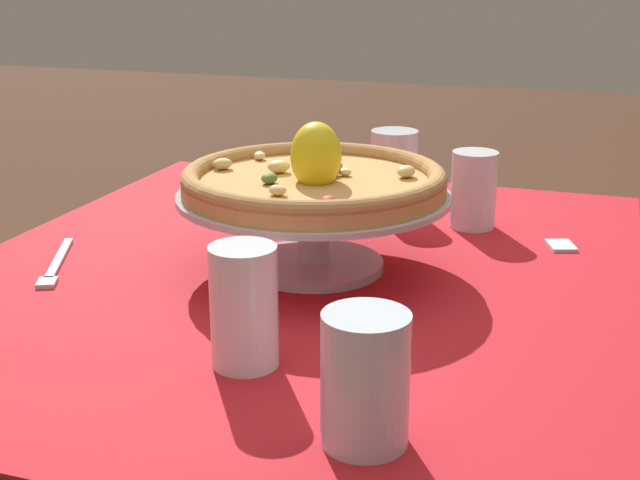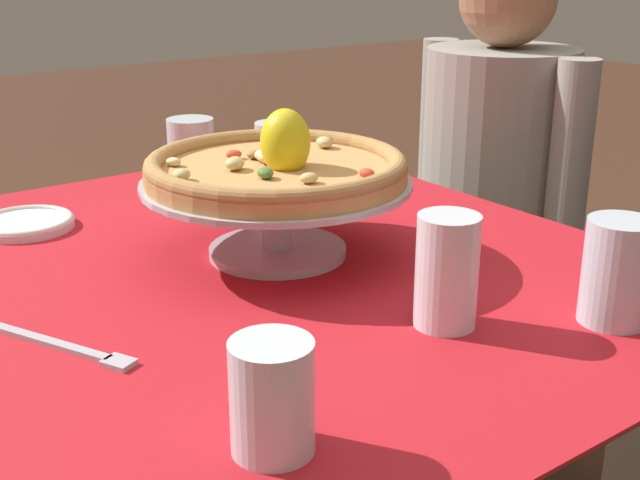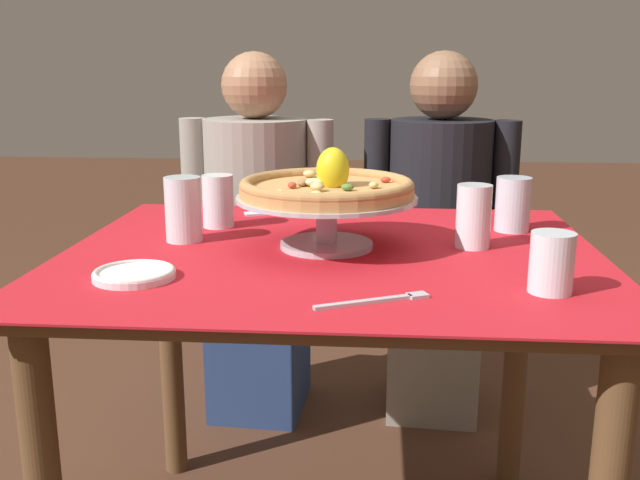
# 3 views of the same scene
# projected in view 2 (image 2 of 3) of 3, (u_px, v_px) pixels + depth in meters

# --- Properties ---
(dining_table) EXTENTS (1.07, 0.90, 0.74)m
(dining_table) POSITION_uv_depth(u_px,v_px,m) (269.00, 340.00, 1.17)
(dining_table) COLOR brown
(dining_table) RESTS_ON ground
(pizza_stand) EXTENTS (0.37, 0.37, 0.11)m
(pizza_stand) POSITION_uv_depth(u_px,v_px,m) (277.00, 204.00, 1.12)
(pizza_stand) COLOR #B7B7C1
(pizza_stand) RESTS_ON dining_table
(pizza) EXTENTS (0.35, 0.35, 0.10)m
(pizza) POSITION_uv_depth(u_px,v_px,m) (277.00, 166.00, 1.11)
(pizza) COLOR tan
(pizza) RESTS_ON pizza_stand
(water_glass_back_right) EXTENTS (0.08, 0.08, 0.12)m
(water_glass_back_right) POSITION_uv_depth(u_px,v_px,m) (616.00, 278.00, 0.93)
(water_glass_back_right) COLOR silver
(water_glass_back_right) RESTS_ON dining_table
(water_glass_side_left) EXTENTS (0.08, 0.08, 0.14)m
(water_glass_side_left) POSITION_uv_depth(u_px,v_px,m) (192.00, 164.00, 1.38)
(water_glass_side_left) COLOR silver
(water_glass_side_left) RESTS_ON dining_table
(water_glass_back_left) EXTENTS (0.07, 0.07, 0.12)m
(water_glass_back_left) POSITION_uv_depth(u_px,v_px,m) (276.00, 162.00, 1.43)
(water_glass_back_left) COLOR white
(water_glass_back_left) RESTS_ON dining_table
(water_glass_front_right) EXTENTS (0.07, 0.07, 0.10)m
(water_glass_front_right) POSITION_uv_depth(u_px,v_px,m) (272.00, 405.00, 0.69)
(water_glass_front_right) COLOR silver
(water_glass_front_right) RESTS_ON dining_table
(water_glass_side_right) EXTENTS (0.07, 0.07, 0.13)m
(water_glass_side_right) POSITION_uv_depth(u_px,v_px,m) (446.00, 278.00, 0.92)
(water_glass_side_right) COLOR white
(water_glass_side_right) RESTS_ON dining_table
(side_plate) EXTENTS (0.14, 0.14, 0.02)m
(side_plate) POSITION_uv_depth(u_px,v_px,m) (25.00, 223.00, 1.25)
(side_plate) COLOR white
(side_plate) RESTS_ON dining_table
(dinner_fork) EXTENTS (0.18, 0.10, 0.01)m
(dinner_fork) POSITION_uv_depth(u_px,v_px,m) (69.00, 348.00, 0.88)
(dinner_fork) COLOR #B7B7C1
(dinner_fork) RESTS_ON dining_table
(sugar_packet) EXTENTS (0.06, 0.05, 0.00)m
(sugar_packet) POSITION_uv_depth(u_px,v_px,m) (361.00, 184.00, 1.48)
(sugar_packet) COLOR silver
(sugar_packet) RESTS_ON dining_table
(diner_left) EXTENTS (0.48, 0.34, 1.14)m
(diner_left) POSITION_uv_depth(u_px,v_px,m) (491.00, 234.00, 1.84)
(diner_left) COLOR navy
(diner_left) RESTS_ON ground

